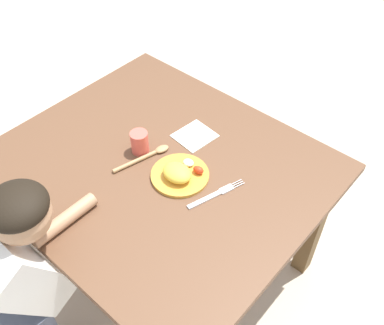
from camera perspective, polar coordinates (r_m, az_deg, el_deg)
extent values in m
plane|color=beige|center=(2.11, -3.40, -12.92)|extent=(8.00, 8.00, 0.00)
cube|color=brown|center=(1.59, -4.39, -0.64)|extent=(1.13, 0.99, 0.03)
cube|color=brown|center=(2.00, -22.26, -6.98)|extent=(0.07, 0.07, 0.64)
cube|color=brown|center=(2.28, -5.44, 4.92)|extent=(0.07, 0.07, 0.64)
cube|color=brown|center=(1.91, 15.57, -7.78)|extent=(0.07, 0.07, 0.64)
cylinder|color=gold|center=(1.54, -1.58, -1.65)|extent=(0.21, 0.21, 0.01)
ellipsoid|color=yellow|center=(1.50, -1.96, -1.34)|extent=(0.11, 0.09, 0.05)
ellipsoid|color=red|center=(1.52, 0.83, -0.98)|extent=(0.04, 0.03, 0.03)
ellipsoid|color=white|center=(1.56, -0.47, -0.02)|extent=(0.04, 0.03, 0.02)
cube|color=silver|center=(1.47, 1.62, -4.87)|extent=(0.05, 0.13, 0.01)
cube|color=silver|center=(1.50, 4.50, -3.47)|extent=(0.04, 0.05, 0.01)
cylinder|color=silver|center=(1.52, 6.15, -2.98)|extent=(0.02, 0.04, 0.00)
cylinder|color=silver|center=(1.52, 5.95, -2.76)|extent=(0.02, 0.04, 0.00)
cylinder|color=silver|center=(1.53, 5.76, -2.55)|extent=(0.02, 0.04, 0.00)
cylinder|color=tan|center=(1.59, -7.47, 0.11)|extent=(0.06, 0.17, 0.01)
ellipsoid|color=tan|center=(1.63, -3.96, 1.76)|extent=(0.05, 0.06, 0.02)
cylinder|color=#EA5E51|center=(1.61, -6.83, 2.65)|extent=(0.07, 0.07, 0.09)
cube|color=white|center=(1.47, -21.53, -13.07)|extent=(0.22, 0.28, 0.34)
sphere|color=tan|center=(1.32, -21.42, -6.30)|extent=(0.17, 0.17, 0.17)
ellipsoid|color=black|center=(1.29, -21.88, -5.21)|extent=(0.18, 0.18, 0.10)
cylinder|color=tan|center=(1.45, -16.23, -7.15)|extent=(0.05, 0.23, 0.05)
cube|color=white|center=(1.69, 0.23, 3.56)|extent=(0.15, 0.15, 0.00)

